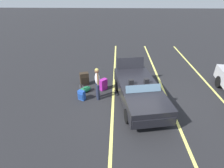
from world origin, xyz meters
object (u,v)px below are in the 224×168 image
Objects in this scene: duffel_bag at (85,89)px; traveler_person at (97,82)px; suitcase_large_black at (84,79)px; suitcase_medium_bright at (103,84)px; suitcase_small_carryon at (82,95)px; convertible_car at (140,94)px.

traveler_person is (0.59, 0.73, 0.77)m from duffel_bag.
traveler_person is at bearing 13.75° from suitcase_large_black.
suitcase_medium_bright is 0.75× the size of suitcase_small_carryon.
traveler_person is at bearing 51.12° from duffel_bag.
convertible_car reaches higher than suitcase_small_carryon.
convertible_car is at bearing 110.17° from suitcase_small_carryon.
suitcase_small_carryon is at bearing 173.36° from traveler_person.
traveler_person reaches higher than suitcase_large_black.
suitcase_small_carryon is (1.48, 0.11, -0.12)m from suitcase_large_black.
suitcase_small_carryon reaches higher than suitcase_medium_bright.
suitcase_small_carryon reaches higher than duffel_bag.
suitcase_medium_bright is at bearing 46.42° from suitcase_large_black.
suitcase_medium_bright is 0.38× the size of traveler_person.
suitcase_large_black is 1.08× the size of duffel_bag.
traveler_person reaches higher than suitcase_small_carryon.
suitcase_small_carryon is 1.21× the size of duffel_bag.
suitcase_small_carryon is at bearing -91.00° from suitcase_medium_bright.
suitcase_large_black is 1.21m from suitcase_medium_bright.
suitcase_small_carryon is 0.72m from duffel_bag.
suitcase_large_black reaches higher than suitcase_medium_bright.
convertible_car reaches higher than suitcase_medium_bright.
suitcase_medium_bright is at bearing 162.13° from suitcase_small_carryon.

